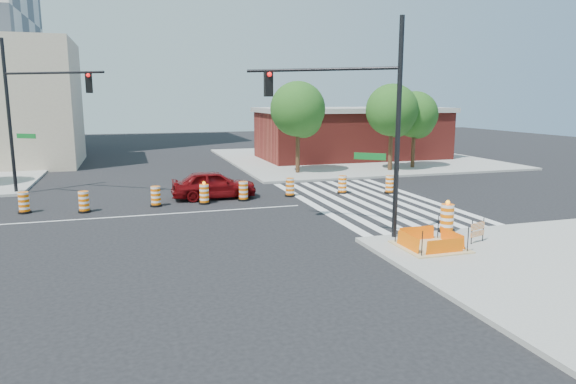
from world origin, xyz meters
name	(u,v)px	position (x,y,z in m)	size (l,w,h in m)	color
ground	(157,215)	(0.00, 0.00, 0.00)	(120.00, 120.00, 0.00)	black
sidewalk_ne	(351,158)	(18.00, 18.00, 0.07)	(22.00, 22.00, 0.15)	gray
crosswalk_east	(368,201)	(10.95, 0.00, 0.01)	(6.75, 13.50, 0.01)	silver
lane_centerline	(157,214)	(0.00, 0.00, 0.01)	(14.00, 0.12, 0.01)	silver
excavation_pit	(430,246)	(9.00, -9.00, 0.22)	(2.20, 2.20, 0.90)	tan
brick_storefront	(351,133)	(18.00, 18.00, 2.32)	(16.50, 8.50, 4.60)	maroon
red_coupe	(214,184)	(3.22, 3.17, 0.78)	(1.84, 4.57, 1.56)	#62080B
signal_pole_se	(353,109)	(7.14, -6.25, 5.01)	(4.96, 3.93, 8.18)	black
signal_pole_nw	(34,102)	(-5.95, 6.85, 5.20)	(5.42, 3.71, 8.50)	black
pit_drum	(447,219)	(10.84, -7.28, 0.68)	(0.65, 0.65, 1.29)	black
barricade	(478,230)	(11.01, -8.95, 0.64)	(0.74, 0.26, 0.90)	#F66705
tree_north_c	(298,112)	(10.45, 10.40, 4.44)	(3.89, 3.89, 6.61)	#382314
tree_north_d	(392,113)	(17.44, 9.63, 4.35)	(3.81, 3.81, 6.48)	#382314
tree_north_e	(415,117)	(19.82, 10.43, 4.00)	(3.50, 3.50, 5.96)	#382314
median_drum_2	(24,203)	(-6.03, 2.19, 0.48)	(0.60, 0.60, 1.02)	black
median_drum_3	(84,203)	(-3.31, 1.54, 0.48)	(0.60, 0.60, 1.02)	black
median_drum_4	(156,197)	(0.06, 1.95, 0.48)	(0.60, 0.60, 1.02)	black
median_drum_5	(204,195)	(2.49, 1.86, 0.49)	(0.60, 0.60, 1.18)	black
median_drum_6	(243,192)	(4.62, 2.12, 0.48)	(0.60, 0.60, 1.02)	black
median_drum_7	(290,188)	(7.37, 2.54, 0.48)	(0.60, 0.60, 1.02)	black
median_drum_8	(342,185)	(10.52, 2.49, 0.48)	(0.60, 0.60, 1.02)	black
median_drum_9	(390,185)	(13.14, 1.72, 0.48)	(0.60, 0.60, 1.02)	black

